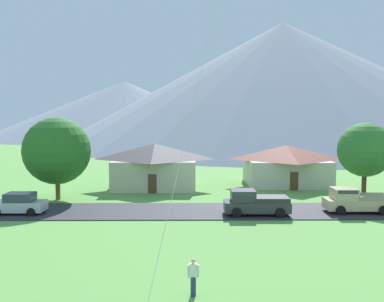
{
  "coord_description": "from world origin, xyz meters",
  "views": [
    {
      "loc": [
        1.32,
        -4.75,
        7.8
      ],
      "look_at": [
        1.51,
        20.03,
        5.79
      ],
      "focal_mm": 38.15,
      "sensor_mm": 36.0,
      "label": 1
    }
  ],
  "objects_px": {
    "house_left_center": "(286,164)",
    "pickup_truck_charcoal_east_side": "(255,202)",
    "tree_left_of_center": "(57,151)",
    "parked_car_silver_mid_west": "(19,204)",
    "watcher_person": "(193,276)",
    "tree_near_left": "(365,150)",
    "pickup_truck_sand_west_side": "(355,200)",
    "house_leftmost": "(155,165)"
  },
  "relations": [
    {
      "from": "house_left_center",
      "to": "pickup_truck_charcoal_east_side",
      "type": "distance_m",
      "value": 16.51
    },
    {
      "from": "tree_left_of_center",
      "to": "pickup_truck_charcoal_east_side",
      "type": "distance_m",
      "value": 19.39
    },
    {
      "from": "parked_car_silver_mid_west",
      "to": "watcher_person",
      "type": "height_order",
      "value": "parked_car_silver_mid_west"
    },
    {
      "from": "pickup_truck_charcoal_east_side",
      "to": "watcher_person",
      "type": "height_order",
      "value": "pickup_truck_charcoal_east_side"
    },
    {
      "from": "house_left_center",
      "to": "watcher_person",
      "type": "height_order",
      "value": "house_left_center"
    },
    {
      "from": "house_left_center",
      "to": "parked_car_silver_mid_west",
      "type": "relative_size",
      "value": 2.34
    },
    {
      "from": "house_left_center",
      "to": "parked_car_silver_mid_west",
      "type": "height_order",
      "value": "house_left_center"
    },
    {
      "from": "tree_near_left",
      "to": "watcher_person",
      "type": "relative_size",
      "value": 4.4
    },
    {
      "from": "house_left_center",
      "to": "parked_car_silver_mid_west",
      "type": "distance_m",
      "value": 29.23
    },
    {
      "from": "pickup_truck_sand_west_side",
      "to": "pickup_truck_charcoal_east_side",
      "type": "distance_m",
      "value": 8.44
    },
    {
      "from": "house_leftmost",
      "to": "tree_left_of_center",
      "type": "bearing_deg",
      "value": -143.8
    },
    {
      "from": "tree_left_of_center",
      "to": "watcher_person",
      "type": "bearing_deg",
      "value": -59.18
    },
    {
      "from": "house_leftmost",
      "to": "pickup_truck_sand_west_side",
      "type": "xyz_separation_m",
      "value": [
        17.5,
        -12.25,
        -1.52
      ]
    },
    {
      "from": "tree_left_of_center",
      "to": "parked_car_silver_mid_west",
      "type": "bearing_deg",
      "value": -101.36
    },
    {
      "from": "house_left_center",
      "to": "watcher_person",
      "type": "xyz_separation_m",
      "value": [
        -11.2,
        -30.11,
        -1.52
      ]
    },
    {
      "from": "house_leftmost",
      "to": "house_left_center",
      "type": "height_order",
      "value": "house_leftmost"
    },
    {
      "from": "house_leftmost",
      "to": "parked_car_silver_mid_west",
      "type": "height_order",
      "value": "house_leftmost"
    },
    {
      "from": "tree_near_left",
      "to": "parked_car_silver_mid_west",
      "type": "relative_size",
      "value": 1.75
    },
    {
      "from": "house_left_center",
      "to": "tree_left_of_center",
      "type": "height_order",
      "value": "tree_left_of_center"
    },
    {
      "from": "house_leftmost",
      "to": "parked_car_silver_mid_west",
      "type": "relative_size",
      "value": 2.3
    },
    {
      "from": "house_leftmost",
      "to": "tree_near_left",
      "type": "xyz_separation_m",
      "value": [
        20.52,
        -6.82,
        2.21
      ]
    },
    {
      "from": "house_leftmost",
      "to": "house_left_center",
      "type": "xyz_separation_m",
      "value": [
        15.19,
        2.27,
        -0.19
      ]
    },
    {
      "from": "house_left_center",
      "to": "watcher_person",
      "type": "bearing_deg",
      "value": -110.41
    },
    {
      "from": "house_left_center",
      "to": "pickup_truck_charcoal_east_side",
      "type": "relative_size",
      "value": 1.88
    },
    {
      "from": "parked_car_silver_mid_west",
      "to": "pickup_truck_sand_west_side",
      "type": "height_order",
      "value": "pickup_truck_sand_west_side"
    },
    {
      "from": "house_leftmost",
      "to": "tree_near_left",
      "type": "distance_m",
      "value": 21.73
    },
    {
      "from": "house_leftmost",
      "to": "house_left_center",
      "type": "bearing_deg",
      "value": 8.51
    },
    {
      "from": "house_leftmost",
      "to": "watcher_person",
      "type": "distance_m",
      "value": 28.17
    },
    {
      "from": "tree_near_left",
      "to": "watcher_person",
      "type": "xyz_separation_m",
      "value": [
        -16.53,
        -21.01,
        -3.91
      ]
    },
    {
      "from": "pickup_truck_charcoal_east_side",
      "to": "house_leftmost",
      "type": "bearing_deg",
      "value": 124.94
    },
    {
      "from": "house_leftmost",
      "to": "pickup_truck_charcoal_east_side",
      "type": "height_order",
      "value": "house_leftmost"
    },
    {
      "from": "tree_left_of_center",
      "to": "pickup_truck_charcoal_east_side",
      "type": "bearing_deg",
      "value": -20.23
    },
    {
      "from": "tree_near_left",
      "to": "parked_car_silver_mid_west",
      "type": "height_order",
      "value": "tree_near_left"
    },
    {
      "from": "tree_left_of_center",
      "to": "watcher_person",
      "type": "relative_size",
      "value": 4.7
    },
    {
      "from": "house_left_center",
      "to": "pickup_truck_charcoal_east_side",
      "type": "height_order",
      "value": "house_left_center"
    },
    {
      "from": "pickup_truck_charcoal_east_side",
      "to": "parked_car_silver_mid_west",
      "type": "bearing_deg",
      "value": 178.41
    },
    {
      "from": "house_leftmost",
      "to": "watcher_person",
      "type": "height_order",
      "value": "house_leftmost"
    },
    {
      "from": "house_left_center",
      "to": "tree_near_left",
      "type": "height_order",
      "value": "tree_near_left"
    },
    {
      "from": "tree_near_left",
      "to": "pickup_truck_charcoal_east_side",
      "type": "bearing_deg",
      "value": -151.56
    },
    {
      "from": "watcher_person",
      "to": "pickup_truck_charcoal_east_side",
      "type": "bearing_deg",
      "value": 71.02
    },
    {
      "from": "house_leftmost",
      "to": "watcher_person",
      "type": "relative_size",
      "value": 5.79
    },
    {
      "from": "house_left_center",
      "to": "pickup_truck_charcoal_east_side",
      "type": "bearing_deg",
      "value": -111.77
    }
  ]
}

